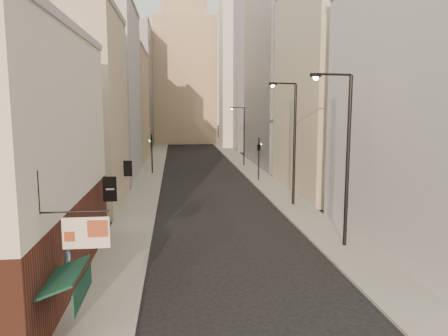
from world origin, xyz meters
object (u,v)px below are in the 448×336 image
streetlamp_mid (292,137)px  traffic_light_left (152,146)px  streetlamp_near (344,151)px  white_tower (240,56)px  traffic_light_right (259,147)px  clock_tower (184,66)px  streetlamp_far (243,133)px

streetlamp_mid → traffic_light_left: 22.99m
streetlamp_near → traffic_light_left: (-12.75, 30.13, -2.37)m
streetlamp_mid → traffic_light_left: streetlamp_mid is taller
white_tower → traffic_light_left: (-16.32, -35.39, -15.08)m
traffic_light_left → traffic_light_right: (12.28, -6.36, 0.42)m
white_tower → streetlamp_near: (-3.57, -65.52, -12.71)m
streetlamp_mid → clock_tower: bearing=74.0°
streetlamp_mid → streetlamp_far: bearing=68.6°
streetlamp_far → traffic_light_right: streetlamp_far is taller
streetlamp_mid → streetlamp_far: (-0.31, 24.83, -1.17)m
white_tower → streetlamp_near: size_ratio=4.02×
streetlamp_far → traffic_light_right: (-0.03, -12.12, -0.80)m
streetlamp_near → white_tower: bearing=76.1°
streetlamp_mid → traffic_light_right: 12.87m
traffic_light_right → traffic_light_left: bearing=-19.3°
streetlamp_mid → traffic_light_left: (-12.63, 19.07, -2.39)m
clock_tower → streetlamp_far: (6.99, -43.63, -12.89)m
streetlamp_far → traffic_light_left: size_ratio=1.66×
streetlamp_near → traffic_light_left: 32.81m
clock_tower → traffic_light_right: 57.83m
white_tower → streetlamp_far: 32.96m
white_tower → traffic_light_right: 44.44m
traffic_light_left → white_tower: bearing=-135.8°
clock_tower → white_tower: bearing=-51.8°
white_tower → streetlamp_mid: (-3.70, -54.46, -12.69)m
streetlamp_near → streetlamp_mid: 11.06m
white_tower → traffic_light_right: white_tower is taller
traffic_light_right → clock_tower: bearing=-74.8°
streetlamp_far → streetlamp_near: bearing=-101.7°
white_tower → streetlamp_near: 66.84m
clock_tower → streetlamp_mid: clock_tower is taller
traffic_light_left → streetlamp_near: bearing=91.9°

